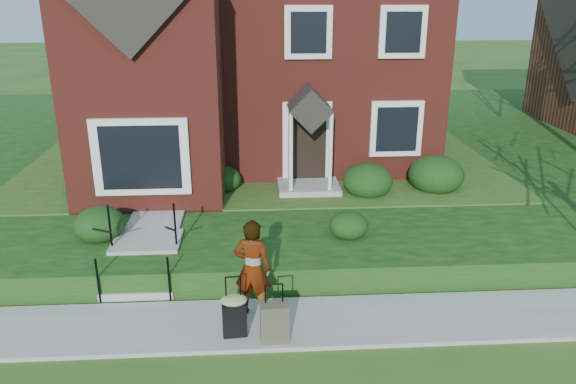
{
  "coord_description": "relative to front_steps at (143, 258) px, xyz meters",
  "views": [
    {
      "loc": [
        -0.22,
        -8.54,
        5.56
      ],
      "look_at": [
        0.44,
        2.0,
        1.78
      ],
      "focal_mm": 35.0,
      "sensor_mm": 36.0,
      "label": 1
    }
  ],
  "objects": [
    {
      "name": "foundation_shrubs",
      "position": [
        3.11,
        2.9,
        0.57
      ],
      "size": [
        10.32,
        4.11,
        1.02
      ],
      "color": "black",
      "rests_on": "terrace"
    },
    {
      "name": "front_steps",
      "position": [
        0.0,
        0.0,
        0.0
      ],
      "size": [
        1.4,
        2.02,
        1.5
      ],
      "color": "#9E9B93",
      "rests_on": "ground"
    },
    {
      "name": "ground",
      "position": [
        2.5,
        -1.84,
        -0.47
      ],
      "size": [
        120.0,
        120.0,
        0.0
      ],
      "primitive_type": "plane",
      "color": "#2D5119",
      "rests_on": "ground"
    },
    {
      "name": "sidewalk",
      "position": [
        2.5,
        -1.84,
        -0.43
      ],
      "size": [
        60.0,
        1.6,
        0.08
      ],
      "primitive_type": "cube",
      "color": "#9E9B93",
      "rests_on": "ground"
    },
    {
      "name": "suitcase_olive",
      "position": [
        2.56,
        -2.42,
        -0.05
      ],
      "size": [
        0.48,
        0.28,
        1.02
      ],
      "rotation": [
        0.0,
        0.0,
        0.04
      ],
      "color": "brown",
      "rests_on": "sidewalk"
    },
    {
      "name": "walkway",
      "position": [
        0.0,
        3.16,
        0.16
      ],
      "size": [
        1.2,
        6.0,
        0.06
      ],
      "primitive_type": "cube",
      "color": "#9E9B93",
      "rests_on": "terrace"
    },
    {
      "name": "woman",
      "position": [
        2.21,
        -1.58,
        0.52
      ],
      "size": [
        0.76,
        0.59,
        1.83
      ],
      "primitive_type": "imported",
      "rotation": [
        0.0,
        0.0,
        2.88
      ],
      "color": "#999999",
      "rests_on": "sidewalk"
    },
    {
      "name": "main_house",
      "position": [
        2.29,
        7.76,
        4.79
      ],
      "size": [
        10.4,
        10.2,
        9.4
      ],
      "color": "maroon",
      "rests_on": "terrace"
    },
    {
      "name": "terrace",
      "position": [
        6.5,
        9.06,
        -0.17
      ],
      "size": [
        44.0,
        20.0,
        0.6
      ],
      "primitive_type": "cube",
      "color": "#0F380F",
      "rests_on": "ground"
    },
    {
      "name": "suitcase_black",
      "position": [
        1.89,
        -2.21,
        0.02
      ],
      "size": [
        0.48,
        0.4,
        1.08
      ],
      "rotation": [
        0.0,
        0.0,
        0.08
      ],
      "color": "black",
      "rests_on": "sidewalk"
    }
  ]
}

